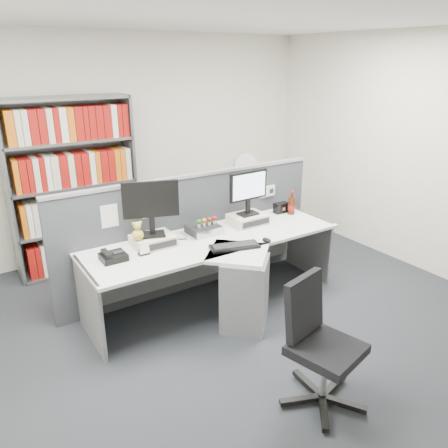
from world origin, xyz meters
TOP-DOWN VIEW (x-y plane):
  - ground at (0.00, 0.00)m, footprint 5.50×5.50m
  - room_shell at (0.00, 0.00)m, footprint 5.04×5.54m
  - partition at (0.00, 1.25)m, footprint 3.00×0.08m
  - desk at (0.00, 0.60)m, footprint 2.60×1.20m
  - monitor_riser_left at (-0.58, 0.98)m, footprint 0.38×0.31m
  - monitor_riser_right at (0.52, 0.98)m, footprint 0.38×0.31m
  - monitor_left at (-0.58, 0.98)m, footprint 0.50×0.23m
  - monitor_right at (0.52, 0.98)m, footprint 0.46×0.15m
  - desktop_pc at (-0.02, 0.99)m, footprint 0.30×0.27m
  - figurines at (0.01, 0.98)m, footprint 0.23×0.05m
  - keyboard at (0.03, 0.51)m, footprint 0.49×0.29m
  - mouse at (0.36, 0.46)m, footprint 0.07×0.11m
  - desk_phone at (-1.02, 0.87)m, footprint 0.22×0.20m
  - desk_calendar at (-0.74, 0.83)m, footprint 0.10×0.08m
  - plush_toy at (-0.74, 0.94)m, footprint 0.11×0.11m
  - speaker at (1.05, 1.06)m, footprint 0.17×0.10m
  - cola_bottle at (1.11, 0.96)m, footprint 0.08×0.08m
  - shelving_unit at (-0.90, 2.44)m, footprint 1.41×0.40m
  - filing_cabinet at (1.20, 1.99)m, footprint 0.45×0.61m
  - desk_fan at (1.20, 1.99)m, footprint 0.31×0.19m
  - office_chair at (-0.12, -0.75)m, footprint 0.63×0.61m

SIDE VIEW (x-z plane):
  - ground at x=0.00m, z-range 0.00..0.00m
  - filing_cabinet at x=1.20m, z-range 0.00..0.70m
  - desk at x=0.00m, z-range 0.10..0.82m
  - office_chair at x=-0.12m, z-range 0.03..0.98m
  - partition at x=0.00m, z-range 0.01..1.29m
  - keyboard at x=0.03m, z-range 0.72..0.75m
  - mouse at x=0.36m, z-range 0.72..0.76m
  - desk_phone at x=-1.02m, z-range 0.71..0.80m
  - desktop_pc at x=-0.02m, z-range 0.72..0.80m
  - monitor_riser_left at x=-0.58m, z-range 0.72..0.82m
  - monitor_riser_right at x=0.52m, z-range 0.72..0.82m
  - desk_calendar at x=-0.74m, z-range 0.71..0.83m
  - speaker at x=1.05m, z-range 0.72..0.83m
  - cola_bottle at x=1.11m, z-range 0.69..0.96m
  - figurines at x=0.01m, z-range 0.81..0.89m
  - plush_toy at x=-0.74m, z-range 0.81..0.99m
  - shelving_unit at x=-0.90m, z-range -0.02..1.98m
  - desk_fan at x=1.20m, z-range 0.77..1.30m
  - monitor_right at x=0.52m, z-range 0.87..1.34m
  - monitor_left at x=-0.58m, z-range 0.87..1.40m
  - room_shell at x=0.00m, z-range 0.43..3.15m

